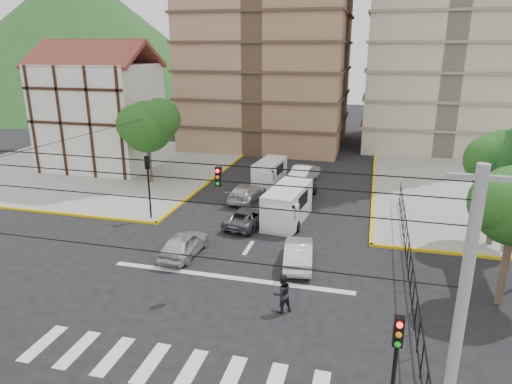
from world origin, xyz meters
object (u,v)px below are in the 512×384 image
(van_right_lane, at_px, (287,207))
(van_left_lane, at_px, (269,173))
(traffic_light_se, at_px, (395,362))
(car_silver_front_left, at_px, (184,244))
(car_white_front_right, at_px, (299,253))
(pedestrian_crosswalk, at_px, (282,293))
(traffic_light_nw, at_px, (148,177))

(van_right_lane, relative_size, van_left_lane, 1.17)
(traffic_light_se, height_order, van_right_lane, traffic_light_se)
(traffic_light_se, relative_size, van_left_lane, 0.92)
(car_silver_front_left, height_order, car_white_front_right, car_silver_front_left)
(van_left_lane, bearing_deg, pedestrian_crosswalk, -69.38)
(car_silver_front_left, bearing_deg, van_left_lane, -93.26)
(van_right_lane, height_order, pedestrian_crosswalk, van_right_lane)
(traffic_light_nw, bearing_deg, car_silver_front_left, -46.22)
(car_silver_front_left, distance_m, car_white_front_right, 6.57)
(car_silver_front_left, height_order, pedestrian_crosswalk, pedestrian_crosswalk)
(van_left_lane, distance_m, car_white_front_right, 15.53)
(car_white_front_right, relative_size, pedestrian_crosswalk, 2.31)
(van_right_lane, bearing_deg, van_left_lane, 116.82)
(traffic_light_nw, relative_size, van_right_lane, 0.79)
(traffic_light_se, xyz_separation_m, traffic_light_nw, (-15.60, 15.60, 0.00))
(car_silver_front_left, relative_size, pedestrian_crosswalk, 2.24)
(car_silver_front_left, bearing_deg, traffic_light_se, 137.86)
(traffic_light_nw, xyz_separation_m, van_right_lane, (9.22, 1.80, -1.93))
(car_silver_front_left, relative_size, car_white_front_right, 0.97)
(van_right_lane, bearing_deg, pedestrian_crosswalk, -73.72)
(traffic_light_se, relative_size, car_silver_front_left, 1.06)
(traffic_light_se, height_order, pedestrian_crosswalk, traffic_light_se)
(van_left_lane, xyz_separation_m, pedestrian_crosswalk, (5.12, -19.53, -0.09))
(traffic_light_nw, xyz_separation_m, pedestrian_crosswalk, (11.11, -9.06, -2.19))
(traffic_light_se, bearing_deg, van_right_lane, 110.15)
(car_white_front_right, xyz_separation_m, pedestrian_crosswalk, (0.06, -4.86, 0.22))
(traffic_light_nw, bearing_deg, pedestrian_crosswalk, -39.21)
(van_left_lane, height_order, pedestrian_crosswalk, van_left_lane)
(traffic_light_nw, xyz_separation_m, car_silver_front_left, (4.50, -4.70, -2.41))
(traffic_light_se, relative_size, car_white_front_right, 1.03)
(van_right_lane, xyz_separation_m, car_silver_front_left, (-4.72, -6.49, -0.48))
(pedestrian_crosswalk, bearing_deg, car_silver_front_left, -73.42)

